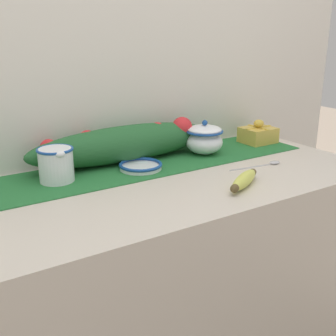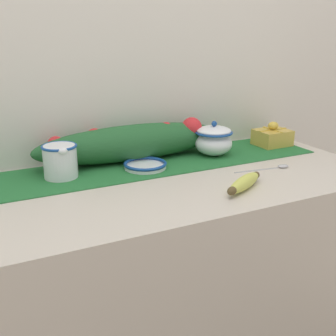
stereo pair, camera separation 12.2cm
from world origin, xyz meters
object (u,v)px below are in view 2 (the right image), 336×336
(sugar_bowl, at_px, (214,140))
(banana, at_px, (244,183))
(cream_pitcher, at_px, (60,160))
(spoon, at_px, (279,167))
(small_dish, at_px, (146,165))
(gift_box, at_px, (272,137))

(sugar_bowl, xyz_separation_m, banana, (-0.10, -0.33, -0.04))
(cream_pitcher, relative_size, spoon, 0.64)
(small_dish, height_order, gift_box, gift_box)
(sugar_bowl, relative_size, gift_box, 1.05)
(cream_pitcher, bearing_deg, banana, -36.32)
(cream_pitcher, xyz_separation_m, gift_box, (0.82, 0.01, -0.02))
(cream_pitcher, relative_size, gift_box, 0.98)
(spoon, distance_m, gift_box, 0.28)
(cream_pitcher, height_order, spoon, cream_pitcher)
(sugar_bowl, xyz_separation_m, gift_box, (0.28, 0.01, -0.02))
(small_dish, distance_m, gift_box, 0.56)
(cream_pitcher, height_order, sugar_bowl, sugar_bowl)
(banana, relative_size, gift_box, 1.37)
(cream_pitcher, relative_size, sugar_bowl, 0.94)
(sugar_bowl, relative_size, banana, 0.76)
(small_dish, xyz_separation_m, spoon, (0.39, -0.19, -0.01))
(sugar_bowl, bearing_deg, gift_box, 2.85)
(banana, relative_size, spoon, 0.89)
(small_dish, bearing_deg, gift_box, 4.81)
(cream_pitcher, xyz_separation_m, banana, (0.44, -0.33, -0.04))
(spoon, height_order, gift_box, gift_box)
(small_dish, relative_size, spoon, 0.72)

